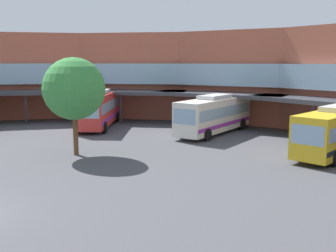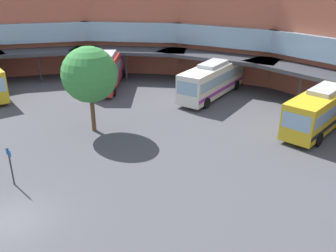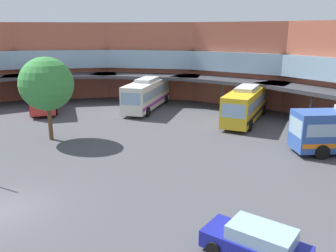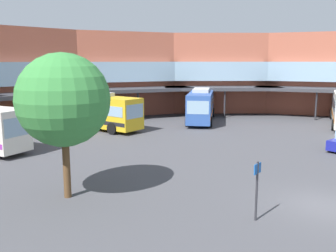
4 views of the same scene
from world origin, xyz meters
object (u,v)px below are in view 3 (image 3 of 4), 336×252
(bus_2, at_px, (147,93))
(plaza_tree, at_px, (46,84))
(bus_3, at_px, (246,103))
(parked_car, at_px, (257,243))
(bus_5, at_px, (44,93))

(bus_2, height_order, plaza_tree, plaza_tree)
(bus_3, height_order, parked_car, bus_3)
(parked_car, bearing_deg, bus_2, -41.58)
(bus_3, bearing_deg, bus_5, -79.13)
(bus_3, distance_m, plaza_tree, 19.72)
(bus_2, distance_m, parked_car, 29.23)
(bus_5, height_order, plaza_tree, plaza_tree)
(bus_2, bearing_deg, plaza_tree, -16.90)
(bus_5, height_order, parked_car, bus_5)
(plaza_tree, bearing_deg, parked_car, -16.82)
(bus_2, height_order, bus_5, bus_5)
(bus_3, xyz_separation_m, bus_5, (-22.43, -7.76, 0.13))
(bus_2, bearing_deg, parked_car, 27.82)
(bus_2, bearing_deg, bus_5, -74.35)
(bus_2, relative_size, bus_5, 1.12)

